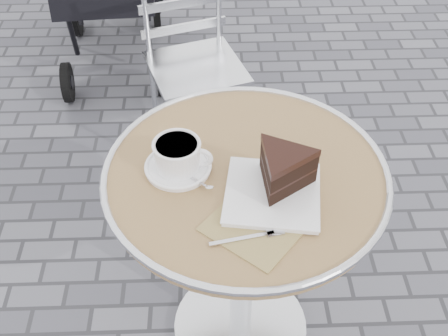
{
  "coord_description": "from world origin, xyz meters",
  "views": [
    {
      "loc": [
        -0.09,
        -1.0,
        1.69
      ],
      "look_at": [
        -0.06,
        -0.03,
        0.78
      ],
      "focal_mm": 45.0,
      "sensor_mm": 36.0,
      "label": 1
    }
  ],
  "objects_px": {
    "cake_plate_set": "(280,175)",
    "bistro_chair": "(189,39)",
    "cafe_table": "(244,216)",
    "cappuccino_set": "(178,158)"
  },
  "relations": [
    {
      "from": "cappuccino_set",
      "to": "bistro_chair",
      "type": "xyz_separation_m",
      "value": [
        0.0,
        1.01,
        -0.27
      ]
    },
    {
      "from": "cake_plate_set",
      "to": "cappuccino_set",
      "type": "bearing_deg",
      "value": 169.02
    },
    {
      "from": "cafe_table",
      "to": "bistro_chair",
      "type": "distance_m",
      "value": 1.04
    },
    {
      "from": "cake_plate_set",
      "to": "bistro_chair",
      "type": "bearing_deg",
      "value": 110.84
    },
    {
      "from": "bistro_chair",
      "to": "cake_plate_set",
      "type": "bearing_deg",
      "value": -95.79
    },
    {
      "from": "cafe_table",
      "to": "cake_plate_set",
      "type": "xyz_separation_m",
      "value": [
        0.07,
        -0.07,
        0.22
      ]
    },
    {
      "from": "cappuccino_set",
      "to": "cake_plate_set",
      "type": "height_order",
      "value": "cake_plate_set"
    },
    {
      "from": "bistro_chair",
      "to": "cafe_table",
      "type": "bearing_deg",
      "value": -98.98
    },
    {
      "from": "cafe_table",
      "to": "cake_plate_set",
      "type": "height_order",
      "value": "cake_plate_set"
    },
    {
      "from": "cafe_table",
      "to": "cappuccino_set",
      "type": "bearing_deg",
      "value": 174.3
    }
  ]
}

